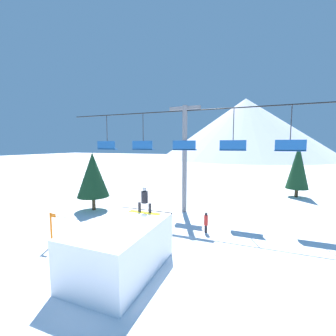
% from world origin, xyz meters
% --- Properties ---
extents(ground_plane, '(220.00, 220.00, 0.00)m').
position_xyz_m(ground_plane, '(0.00, 0.00, 0.00)').
color(ground_plane, white).
extents(mountain_ridge, '(66.86, 66.86, 23.40)m').
position_xyz_m(mountain_ridge, '(0.00, 87.77, 11.70)').
color(mountain_ridge, silver).
rests_on(mountain_ridge, ground_plane).
extents(snow_ramp, '(2.82, 4.46, 2.01)m').
position_xyz_m(snow_ramp, '(-0.14, -0.11, 1.01)').
color(snow_ramp, white).
rests_on(snow_ramp, ground_plane).
extents(snowboarder, '(1.58, 0.32, 1.25)m').
position_xyz_m(snowboarder, '(0.06, 1.62, 2.62)').
color(snowboarder, yellow).
rests_on(snowboarder, snow_ramp).
extents(chairlift, '(20.94, 0.44, 8.18)m').
position_xyz_m(chairlift, '(-0.25, 8.81, 4.95)').
color(chairlift, slate).
rests_on(chairlift, ground_plane).
extents(pine_tree_near, '(2.52, 2.52, 4.64)m').
position_xyz_m(pine_tree_near, '(-7.18, 6.61, 2.86)').
color(pine_tree_near, '#4C3823').
rests_on(pine_tree_near, ground_plane).
extents(pine_tree_far, '(2.11, 2.11, 5.35)m').
position_xyz_m(pine_tree_far, '(8.74, 17.83, 3.08)').
color(pine_tree_far, '#4C3823').
rests_on(pine_tree_far, ground_plane).
extents(trail_marker, '(0.41, 0.10, 1.77)m').
position_xyz_m(trail_marker, '(-4.81, 0.56, 0.94)').
color(trail_marker, orange).
rests_on(trail_marker, ground_plane).
extents(distant_skier, '(0.24, 0.24, 1.23)m').
position_xyz_m(distant_skier, '(2.23, 5.29, 0.67)').
color(distant_skier, black).
rests_on(distant_skier, ground_plane).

